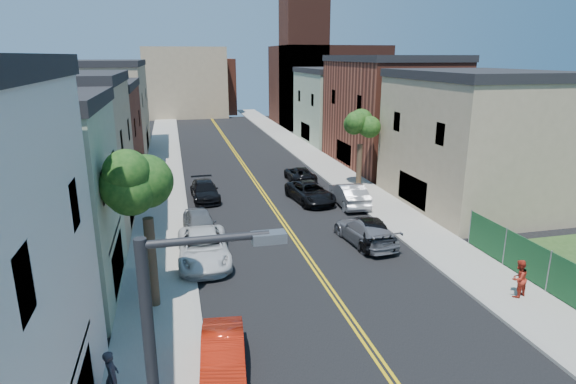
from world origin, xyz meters
TOP-DOWN VIEW (x-y plane):
  - sidewalk_left at (-7.90, 40.00)m, footprint 3.20×100.00m
  - sidewalk_right at (7.90, 40.00)m, footprint 3.20×100.00m
  - curb_left at (-6.15, 40.00)m, footprint 0.30×100.00m
  - curb_right at (6.15, 40.00)m, footprint 0.30×100.00m
  - bldg_left_tan_near at (-14.00, 25.00)m, footprint 9.00×10.00m
  - bldg_left_brick at (-14.00, 36.00)m, footprint 9.00×12.00m
  - bldg_left_tan_far at (-14.00, 50.00)m, footprint 9.00×16.00m
  - bldg_right_tan at (14.00, 24.00)m, footprint 9.00×12.00m
  - bldg_right_brick at (14.00, 38.00)m, footprint 9.00×14.00m
  - bldg_right_palegrn at (14.00, 52.00)m, footprint 9.00×12.00m
  - church at (16.33, 67.07)m, footprint 16.20×14.20m
  - backdrop_left at (-4.00, 82.00)m, footprint 14.00×8.00m
  - backdrop_center at (0.00, 86.00)m, footprint 10.00×8.00m
  - fence_right at (9.50, 9.50)m, footprint 0.04×15.00m
  - tree_left_mid at (-7.88, 14.01)m, footprint 5.20×5.20m
  - tree_right_far at (7.92, 30.01)m, footprint 4.40×4.40m
  - red_sedan at (-5.50, 8.80)m, footprint 1.88×4.31m
  - white_pickup at (-5.50, 18.31)m, footprint 2.72×5.74m
  - grey_car_left at (-5.43, 22.31)m, footprint 2.18×4.59m
  - black_car_left at (-4.61, 29.82)m, footprint 2.15×4.87m
  - grey_car_right at (3.80, 18.72)m, footprint 2.63×5.32m
  - black_car_right at (4.08, 18.74)m, footprint 2.55×5.03m
  - silver_car_right at (5.50, 25.85)m, footprint 2.03×5.13m
  - dark_car_right_far at (3.80, 33.34)m, footprint 2.26×4.68m
  - black_suv_lane at (3.00, 27.37)m, footprint 3.07×5.51m
  - pedestrian_left at (-8.99, 8.08)m, footprint 0.48×0.68m
  - pedestrian_right at (7.86, 10.91)m, footprint 1.01×0.89m

SIDE VIEW (x-z plane):
  - sidewalk_left at x=-7.90m, z-range 0.00..0.15m
  - sidewalk_right at x=7.90m, z-range 0.00..0.15m
  - curb_left at x=-6.15m, z-range 0.00..0.15m
  - curb_right at x=6.15m, z-range 0.00..0.15m
  - dark_car_right_far at x=3.80m, z-range 0.00..1.29m
  - red_sedan at x=-5.50m, z-range 0.00..1.38m
  - black_car_left at x=-4.61m, z-range 0.00..1.39m
  - black_suv_lane at x=3.00m, z-range 0.00..1.46m
  - grey_car_right at x=3.80m, z-range 0.00..1.48m
  - grey_car_left at x=-5.43m, z-range 0.00..1.52m
  - white_pickup at x=-5.50m, z-range 0.00..1.58m
  - black_car_right at x=4.08m, z-range 0.00..1.64m
  - silver_car_right at x=5.50m, z-range 0.00..1.66m
  - pedestrian_right at x=7.86m, z-range 0.15..1.89m
  - pedestrian_left at x=-8.99m, z-range 0.15..1.91m
  - fence_right at x=9.50m, z-range 0.15..2.05m
  - bldg_left_brick at x=-14.00m, z-range 0.00..8.00m
  - bldg_right_palegrn at x=14.00m, z-range 0.00..8.50m
  - bldg_left_tan_near at x=-14.00m, z-range 0.00..9.00m
  - bldg_right_tan at x=14.00m, z-range 0.00..9.00m
  - bldg_left_tan_far at x=-14.00m, z-range 0.00..9.50m
  - bldg_right_brick at x=14.00m, z-range 0.00..10.00m
  - backdrop_center at x=0.00m, z-range 0.00..10.00m
  - tree_right_far at x=7.92m, z-range 1.74..9.77m
  - backdrop_left at x=-4.00m, z-range 0.00..12.00m
  - tree_left_mid at x=-7.88m, z-range 1.94..11.23m
  - church at x=16.33m, z-range -4.06..18.54m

